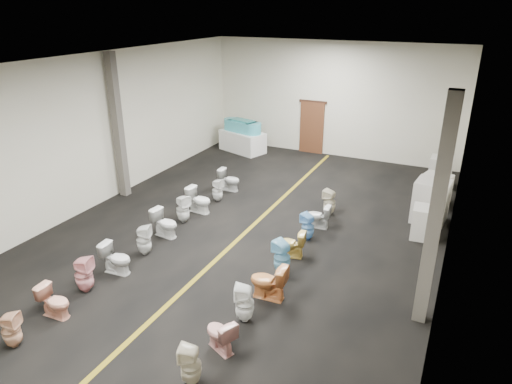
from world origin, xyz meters
TOP-DOWN VIEW (x-y plane):
  - floor at (0.00, 0.00)m, footprint 16.00×16.00m
  - ceiling at (0.00, 0.00)m, footprint 16.00×16.00m
  - wall_back at (0.00, 8.00)m, footprint 10.00×0.00m
  - wall_left at (-5.00, 0.00)m, footprint 0.00×16.00m
  - wall_right at (5.00, 0.00)m, footprint 0.00×16.00m
  - aisle_stripe at (0.00, 0.00)m, footprint 0.12×15.60m
  - back_door at (-0.80, 7.94)m, footprint 1.00×0.10m
  - door_frame at (-0.80, 7.95)m, footprint 1.15×0.08m
  - column_left at (-4.75, 1.00)m, footprint 0.25×0.25m
  - column_right at (4.75, -1.50)m, footprint 0.25×0.25m
  - display_table at (-3.45, 6.85)m, footprint 2.12×1.52m
  - bathtub at (-3.45, 6.85)m, footprint 1.81×0.99m
  - appliance_crate_a at (4.40, 2.09)m, footprint 0.72×0.72m
  - appliance_crate_b at (4.40, 3.19)m, footprint 0.97×0.97m
  - appliance_crate_c at (4.40, 4.64)m, footprint 0.97×0.97m
  - appliance_crate_d at (4.40, 6.20)m, footprint 0.72×0.72m
  - toilet_left_1 at (-1.79, -5.50)m, footprint 0.42×0.42m
  - toilet_left_2 at (-1.79, -4.53)m, footprint 0.68×0.41m
  - toilet_left_3 at (-1.89, -3.65)m, footprint 0.46×0.46m
  - toilet_left_4 at (-1.78, -2.76)m, footprint 0.75×0.47m
  - toilet_left_5 at (-1.74, -1.82)m, footprint 0.46×0.45m
  - toilet_left_6 at (-1.84, -0.80)m, footprint 0.78×0.50m
  - toilet_left_7 at (-1.89, 0.11)m, footprint 0.47×0.47m
  - toilet_left_8 at (-1.84, 0.89)m, footprint 0.78×0.48m
  - toilet_left_9 at (-1.76, 1.82)m, footprint 0.36×0.35m
  - toilet_left_10 at (-1.86, 2.79)m, footprint 0.72×0.43m
  - toilet_right_2 at (1.61, -4.86)m, footprint 0.43×0.43m
  - toilet_right_3 at (1.64, -3.96)m, footprint 0.76×0.62m
  - toilet_right_4 at (1.66, -3.05)m, footprint 0.47×0.47m
  - toilet_right_5 at (1.77, -2.16)m, footprint 0.81×0.49m
  - toilet_right_6 at (1.67, -1.17)m, footprint 0.50×0.50m
  - toilet_right_7 at (1.58, -0.36)m, footprint 0.73×0.49m
  - toilet_right_8 at (1.65, 0.64)m, footprint 0.44×0.44m
  - toilet_right_9 at (1.67, 1.44)m, footprint 0.69×0.42m
  - toilet_right_10 at (1.70, 2.38)m, footprint 0.42×0.41m

SIDE VIEW (x-z plane):
  - floor at x=0.00m, z-range 0.00..0.00m
  - aisle_stripe at x=0.00m, z-range 0.00..0.01m
  - toilet_right_3 at x=1.64m, z-range 0.00..0.67m
  - toilet_left_2 at x=-1.79m, z-range 0.00..0.67m
  - toilet_right_9 at x=1.67m, z-range 0.00..0.68m
  - toilet_right_7 at x=1.58m, z-range 0.00..0.69m
  - toilet_left_1 at x=-1.79m, z-range 0.00..0.72m
  - toilet_left_10 at x=-1.86m, z-range 0.00..0.73m
  - toilet_left_4 at x=-1.78m, z-range 0.00..0.73m
  - toilet_left_9 at x=-1.76m, z-range 0.00..0.73m
  - toilet_right_8 at x=1.65m, z-range 0.00..0.74m
  - toilet_left_6 at x=-1.84m, z-range 0.00..0.75m
  - toilet_right_2 at x=1.61m, z-range 0.00..0.76m
  - toilet_left_8 at x=-1.84m, z-range 0.00..0.77m
  - toilet_right_10 at x=1.70m, z-range 0.00..0.78m
  - toilet_left_5 at x=-1.74m, z-range 0.00..0.78m
  - toilet_right_5 at x=1.77m, z-range 0.00..0.80m
  - toilet_right_4 at x=1.66m, z-range 0.00..0.81m
  - toilet_left_7 at x=-1.89m, z-range 0.00..0.82m
  - toilet_left_3 at x=-1.89m, z-range 0.00..0.84m
  - toilet_right_6 at x=1.67m, z-range 0.00..0.84m
  - display_table at x=-3.45m, z-range 0.00..0.85m
  - appliance_crate_a at x=4.40m, z-range 0.00..0.86m
  - appliance_crate_c at x=4.40m, z-range 0.00..0.90m
  - appliance_crate_d at x=4.40m, z-range 0.00..1.02m
  - appliance_crate_b at x=4.40m, z-range 0.00..1.22m
  - back_door at x=-0.80m, z-range 0.00..2.10m
  - bathtub at x=-3.45m, z-range 0.79..1.34m
  - door_frame at x=-0.80m, z-range 2.07..2.17m
  - wall_back at x=0.00m, z-range -2.75..7.25m
  - wall_left at x=-5.00m, z-range -5.75..10.25m
  - wall_right at x=5.00m, z-range -5.75..10.25m
  - column_left at x=-4.75m, z-range 0.00..4.50m
  - column_right at x=4.75m, z-range 0.00..4.50m
  - ceiling at x=0.00m, z-range 4.50..4.50m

